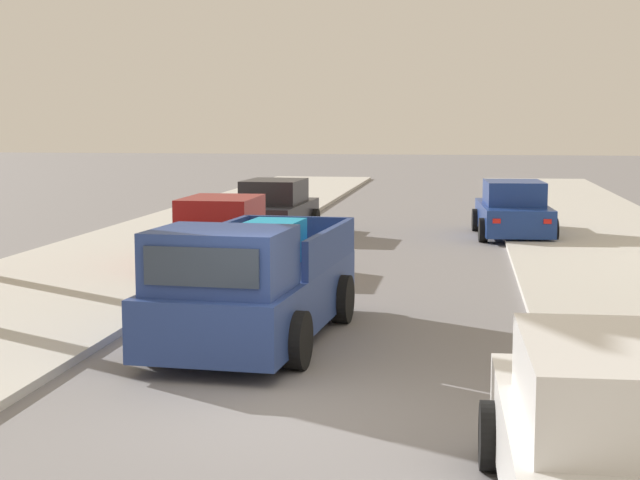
# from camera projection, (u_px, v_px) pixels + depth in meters

# --- Properties ---
(ground_plane) EXTENTS (160.00, 160.00, 0.00)m
(ground_plane) POSITION_uv_depth(u_px,v_px,m) (278.00, 415.00, 10.46)
(ground_plane) COLOR slate
(sidewalk_left) EXTENTS (5.17, 60.00, 0.12)m
(sidewalk_left) POSITION_uv_depth(u_px,v_px,m) (143.00, 251.00, 23.06)
(sidewalk_left) COLOR beige
(sidewalk_left) RESTS_ON ground
(sidewalk_right) EXTENTS (5.17, 60.00, 0.12)m
(sidewalk_right) POSITION_uv_depth(u_px,v_px,m) (629.00, 261.00, 21.41)
(sidewalk_right) COLOR beige
(sidewalk_right) RESTS_ON ground
(curb_left) EXTENTS (0.16, 60.00, 0.10)m
(curb_left) POSITION_uv_depth(u_px,v_px,m) (191.00, 253.00, 22.88)
(curb_left) COLOR silver
(curb_left) RESTS_ON ground
(curb_right) EXTENTS (0.16, 60.00, 0.10)m
(curb_right) POSITION_uv_depth(u_px,v_px,m) (574.00, 261.00, 21.58)
(curb_right) COLOR silver
(curb_right) RESTS_ON ground
(pickup_truck) EXTENTS (2.48, 5.33, 1.80)m
(pickup_truck) POSITION_uv_depth(u_px,v_px,m) (253.00, 288.00, 13.78)
(pickup_truck) COLOR navy
(pickup_truck) RESTS_ON ground
(car_left_near) EXTENTS (2.21, 4.34, 1.54)m
(car_left_near) POSITION_uv_depth(u_px,v_px,m) (513.00, 211.00, 26.35)
(car_left_near) COLOR navy
(car_left_near) RESTS_ON ground
(car_right_near) EXTENTS (2.15, 4.32, 1.54)m
(car_right_near) POSITION_uv_depth(u_px,v_px,m) (274.00, 209.00, 26.75)
(car_right_near) COLOR black
(car_right_near) RESTS_ON ground
(car_left_mid) EXTENTS (2.03, 4.26, 1.54)m
(car_left_mid) POSITION_uv_depth(u_px,v_px,m) (220.00, 235.00, 20.72)
(car_left_mid) COLOR maroon
(car_left_mid) RESTS_ON ground
(car_right_mid) EXTENTS (2.09, 4.29, 1.54)m
(car_right_mid) POSITION_uv_depth(u_px,v_px,m) (621.00, 447.00, 7.31)
(car_right_mid) COLOR silver
(car_right_mid) RESTS_ON ground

